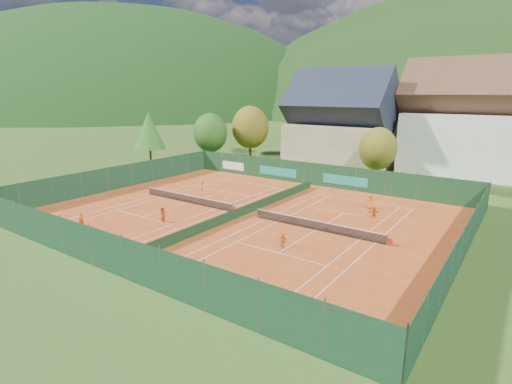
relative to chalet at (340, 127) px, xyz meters
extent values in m
plane|color=#2D4D18|center=(3.00, -30.00, -6.64)|extent=(600.00, 600.00, 0.00)
cube|color=#AE4319|center=(3.00, -30.00, -6.62)|extent=(40.00, 32.00, 0.01)
cube|color=white|center=(-5.00, -18.12, -6.61)|extent=(10.97, 0.06, 0.00)
cube|color=white|center=(-5.00, -41.88, -6.61)|extent=(10.97, 0.06, 0.00)
cube|color=white|center=(-10.48, -30.00, -6.61)|extent=(0.06, 23.77, 0.00)
cube|color=white|center=(0.49, -30.00, -6.61)|extent=(0.06, 23.77, 0.00)
cube|color=white|center=(-9.12, -30.00, -6.61)|extent=(0.06, 23.77, 0.00)
cube|color=white|center=(-0.88, -30.00, -6.61)|extent=(0.06, 23.77, 0.00)
cube|color=white|center=(-5.00, -23.60, -6.61)|extent=(8.23, 0.06, 0.00)
cube|color=white|center=(-5.00, -36.40, -6.61)|extent=(8.23, 0.06, 0.00)
cube|color=white|center=(-5.00, -30.00, -6.61)|extent=(0.06, 12.80, 0.00)
cube|color=white|center=(11.00, -18.12, -6.61)|extent=(10.97, 0.06, 0.00)
cube|color=white|center=(11.00, -41.88, -6.61)|extent=(10.97, 0.06, 0.00)
cube|color=white|center=(5.51, -30.00, -6.61)|extent=(0.06, 23.77, 0.00)
cube|color=white|center=(16.48, -30.00, -6.61)|extent=(0.06, 23.77, 0.00)
cube|color=white|center=(6.88, -30.00, -6.61)|extent=(0.06, 23.77, 0.00)
cube|color=white|center=(15.12, -30.00, -6.61)|extent=(0.06, 23.77, 0.00)
cube|color=white|center=(11.00, -23.60, -6.61)|extent=(8.23, 0.06, 0.00)
cube|color=white|center=(11.00, -36.40, -6.61)|extent=(8.23, 0.06, 0.00)
cube|color=white|center=(11.00, -30.00, -6.61)|extent=(0.06, 12.80, 0.00)
cylinder|color=#59595B|center=(-11.40, -30.00, -6.11)|extent=(0.10, 0.10, 1.02)
cylinder|color=#59595B|center=(1.40, -30.00, -6.11)|extent=(0.10, 0.10, 1.02)
cube|color=black|center=(-5.00, -30.00, -6.16)|extent=(12.80, 0.02, 0.86)
cube|color=white|center=(-5.00, -30.00, -5.73)|extent=(12.80, 0.04, 0.06)
cube|color=red|center=(1.65, -30.00, -6.17)|extent=(0.40, 0.04, 0.40)
cylinder|color=#59595B|center=(4.60, -30.00, -6.11)|extent=(0.10, 0.10, 1.02)
cylinder|color=#59595B|center=(17.40, -30.00, -6.11)|extent=(0.10, 0.10, 1.02)
cube|color=black|center=(11.00, -30.00, -6.16)|extent=(12.80, 0.02, 0.86)
cube|color=white|center=(11.00, -30.00, -5.73)|extent=(12.80, 0.04, 0.06)
cube|color=red|center=(17.65, -30.00, -6.17)|extent=(0.40, 0.04, 0.40)
cube|color=#13361D|center=(3.00, -30.00, -6.12)|extent=(0.03, 28.80, 1.00)
cube|color=#14371D|center=(3.00, -14.00, -5.12)|extent=(40.00, 0.04, 3.00)
cube|color=teal|center=(-3.00, -14.06, -5.42)|extent=(6.00, 0.03, 1.20)
cube|color=teal|center=(7.00, -14.06, -5.42)|extent=(6.00, 0.03, 1.20)
cube|color=silver|center=(-11.00, -14.06, -5.42)|extent=(4.00, 0.03, 1.20)
cube|color=#12341D|center=(3.00, -46.00, -5.12)|extent=(40.00, 0.04, 3.00)
cube|color=#163D24|center=(-17.00, -30.00, -5.12)|extent=(0.04, 32.00, 3.00)
cube|color=#12331F|center=(23.00, -30.00, -5.12)|extent=(0.04, 32.00, 3.00)
cube|color=#B21414|center=(22.94, -34.00, -5.42)|extent=(0.03, 3.00, 1.20)
cube|color=#B21414|center=(22.94, -24.00, -5.42)|extent=(0.03, 3.00, 1.20)
cube|color=#C2B489|center=(0.00, 0.00, -3.12)|extent=(15.00, 12.00, 7.00)
cube|color=#1E2333|center=(0.00, 0.00, 3.38)|extent=(16.20, 12.00, 12.00)
cube|color=silver|center=(19.00, 6.00, -2.12)|extent=(20.00, 11.00, 9.00)
cube|color=brown|center=(19.00, 6.00, 5.13)|extent=(21.60, 11.00, 11.00)
cylinder|color=#49331A|center=(-19.00, -10.00, -5.22)|extent=(0.36, 0.36, 2.80)
ellipsoid|color=#245317|center=(-19.00, -10.00, -1.22)|extent=(5.72, 5.72, 6.58)
cylinder|color=#432F18|center=(-15.00, -4.00, -5.05)|extent=(0.36, 0.36, 3.15)
ellipsoid|color=olive|center=(-15.00, -4.00, -0.55)|extent=(6.44, 6.44, 7.40)
cylinder|color=#4A341A|center=(-21.00, 4.00, -4.87)|extent=(0.36, 0.36, 3.50)
cone|color=#295117|center=(-21.00, 4.00, 0.13)|extent=(5.60, 5.60, 6.50)
cylinder|color=#453118|center=(9.00, -8.00, -5.40)|extent=(0.36, 0.36, 2.45)
ellipsoid|color=olive|center=(9.00, -8.00, -1.90)|extent=(5.01, 5.01, 5.76)
cylinder|color=#4E2D1C|center=(-25.00, -18.00, -5.05)|extent=(0.36, 0.36, 3.15)
cone|color=#28611B|center=(-25.00, -18.00, -0.55)|extent=(5.04, 5.04, 5.85)
ellipsoid|color=black|center=(13.00, 270.00, -48.97)|extent=(440.00, 440.00, 242.00)
ellipsoid|color=black|center=(-217.00, 130.00, -42.32)|extent=(340.00, 340.00, 204.00)
cylinder|color=slate|center=(15.52, -42.87, -6.22)|extent=(0.02, 0.02, 0.80)
cylinder|color=slate|center=(15.82, -42.87, -6.22)|extent=(0.02, 0.02, 0.80)
cylinder|color=slate|center=(15.52, -42.57, -6.22)|extent=(0.02, 0.02, 0.80)
cylinder|color=slate|center=(15.82, -42.57, -6.22)|extent=(0.02, 0.02, 0.80)
cube|color=slate|center=(15.67, -42.72, -6.07)|extent=(0.34, 0.34, 0.30)
ellipsoid|color=#CCD833|center=(15.67, -42.72, -6.04)|extent=(0.28, 0.28, 0.16)
sphere|color=#CCD833|center=(-4.86, -37.12, -6.59)|extent=(0.07, 0.07, 0.07)
sphere|color=#CCD833|center=(8.94, -40.56, -6.59)|extent=(0.07, 0.07, 0.07)
sphere|color=#CCD833|center=(2.70, -25.83, -6.59)|extent=(0.07, 0.07, 0.07)
sphere|color=#CCD833|center=(-1.14, -22.56, -6.59)|extent=(0.07, 0.07, 0.07)
sphere|color=#CCD833|center=(13.05, -35.49, -6.59)|extent=(0.07, 0.07, 0.07)
imported|color=#CF4012|center=(-7.37, -41.50, -5.97)|extent=(0.57, 0.56, 1.32)
imported|color=#EB4E14|center=(-1.94, -36.50, -5.85)|extent=(0.91, 0.82, 1.54)
imported|color=#F94C16|center=(-7.12, -25.20, -5.94)|extent=(1.02, 0.88, 1.37)
imported|color=#DE5A13|center=(10.68, -35.24, -6.02)|extent=(0.76, 0.49, 1.21)
imported|color=orange|center=(12.62, -20.54, -5.85)|extent=(0.76, 0.50, 1.55)
imported|color=#D75B13|center=(14.14, -23.73, -6.01)|extent=(1.17, 0.90, 1.24)
camera|label=1|loc=(26.10, -61.07, 5.60)|focal=28.00mm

